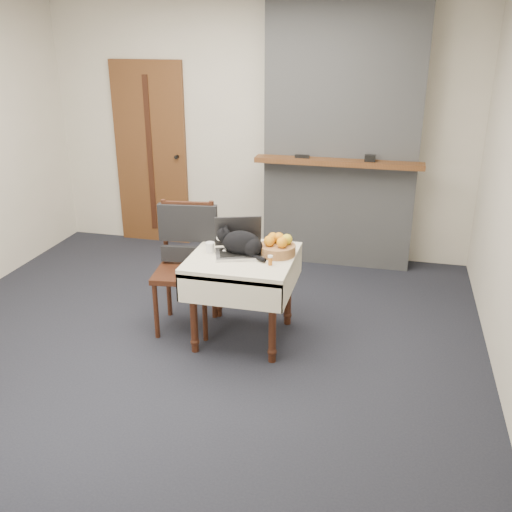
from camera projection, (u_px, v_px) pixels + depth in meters
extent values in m
plane|color=black|center=(198.00, 332.00, 4.62)|extent=(4.50, 4.50, 0.00)
cube|color=beige|center=(257.00, 131.00, 5.95)|extent=(4.50, 0.02, 2.60)
cube|color=brown|center=(151.00, 155.00, 6.30)|extent=(0.82, 0.05, 2.00)
cube|color=#33180D|center=(150.00, 155.00, 6.28)|extent=(0.06, 0.01, 1.70)
cylinder|color=black|center=(177.00, 157.00, 6.19)|extent=(0.04, 0.06, 0.04)
cube|color=gray|center=(342.00, 137.00, 5.61)|extent=(1.50, 0.30, 2.60)
cube|color=brown|center=(338.00, 162.00, 5.47)|extent=(1.62, 0.18, 0.05)
cube|color=black|center=(302.00, 156.00, 5.53)|extent=(0.14, 0.04, 0.03)
cube|color=black|center=(370.00, 158.00, 5.38)|extent=(0.10, 0.07, 0.06)
cylinder|color=#33180D|center=(194.00, 314.00, 4.24)|extent=(0.06, 0.06, 0.64)
sphere|color=#33180D|center=(195.00, 342.00, 4.33)|extent=(0.07, 0.07, 0.07)
cylinder|color=#33180D|center=(272.00, 323.00, 4.10)|extent=(0.06, 0.06, 0.64)
sphere|color=#33180D|center=(272.00, 352.00, 4.19)|extent=(0.07, 0.07, 0.07)
cylinder|color=#33180D|center=(218.00, 281.00, 4.78)|extent=(0.06, 0.06, 0.64)
sphere|color=#33180D|center=(219.00, 307.00, 4.87)|extent=(0.07, 0.07, 0.07)
cylinder|color=#33180D|center=(288.00, 289.00, 4.64)|extent=(0.06, 0.06, 0.64)
sphere|color=#33180D|center=(288.00, 315.00, 4.73)|extent=(0.07, 0.07, 0.07)
cube|color=beige|center=(243.00, 259.00, 4.31)|extent=(0.78, 0.78, 0.06)
cube|color=beige|center=(229.00, 293.00, 4.01)|extent=(0.78, 0.01, 0.22)
cube|color=beige|center=(255.00, 254.00, 4.70)|extent=(0.78, 0.01, 0.22)
cube|color=beige|center=(195.00, 268.00, 4.44)|extent=(0.01, 0.78, 0.22)
cube|color=beige|center=(292.00, 277.00, 4.27)|extent=(0.01, 0.78, 0.22)
cube|color=#B7B7BC|center=(240.00, 254.00, 4.29)|extent=(0.42, 0.35, 0.02)
cube|color=black|center=(239.00, 253.00, 4.29)|extent=(0.34, 0.26, 0.00)
cube|color=black|center=(238.00, 231.00, 4.38)|extent=(0.36, 0.18, 0.25)
cube|color=#A3BCEE|center=(238.00, 231.00, 4.38)|extent=(0.33, 0.16, 0.22)
ellipsoid|color=black|center=(241.00, 243.00, 4.28)|extent=(0.32, 0.21, 0.19)
ellipsoid|color=black|center=(252.00, 247.00, 4.26)|extent=(0.18, 0.19, 0.15)
sphere|color=black|center=(224.00, 235.00, 4.32)|extent=(0.12, 0.12, 0.11)
ellipsoid|color=white|center=(219.00, 238.00, 4.34)|extent=(0.05, 0.06, 0.05)
ellipsoid|color=white|center=(227.00, 245.00, 4.34)|extent=(0.05, 0.07, 0.08)
cone|color=black|center=(223.00, 229.00, 4.27)|extent=(0.04, 0.05, 0.04)
cone|color=black|center=(226.00, 227.00, 4.32)|extent=(0.04, 0.05, 0.04)
cylinder|color=black|center=(257.00, 258.00, 4.20)|extent=(0.16, 0.11, 0.03)
sphere|color=white|center=(225.00, 252.00, 4.32)|extent=(0.04, 0.04, 0.04)
sphere|color=white|center=(229.00, 249.00, 4.39)|extent=(0.04, 0.04, 0.04)
cylinder|color=silver|center=(210.00, 247.00, 4.35)|extent=(0.07, 0.07, 0.08)
cylinder|color=#AF5B15|center=(270.00, 261.00, 4.11)|extent=(0.03, 0.03, 0.06)
cylinder|color=silver|center=(270.00, 256.00, 4.10)|extent=(0.04, 0.04, 0.01)
cylinder|color=#A97044|center=(277.00, 250.00, 4.30)|extent=(0.28, 0.28, 0.08)
sphere|color=orange|center=(269.00, 241.00, 4.26)|extent=(0.08, 0.08, 0.08)
sphere|color=orange|center=(282.00, 243.00, 4.22)|extent=(0.08, 0.08, 0.08)
sphere|color=orange|center=(279.00, 238.00, 4.32)|extent=(0.08, 0.08, 0.08)
sphere|color=yellow|center=(287.00, 239.00, 4.29)|extent=(0.08, 0.08, 0.08)
sphere|color=orange|center=(273.00, 238.00, 4.32)|extent=(0.08, 0.08, 0.08)
cube|color=black|center=(271.00, 253.00, 4.33)|extent=(0.12, 0.07, 0.01)
cube|color=#33180D|center=(185.00, 273.00, 4.53)|extent=(0.51, 0.51, 0.04)
cylinder|color=#33180D|center=(156.00, 310.00, 4.46)|extent=(0.04, 0.04, 0.49)
cylinder|color=#33180D|center=(205.00, 312.00, 4.42)|extent=(0.04, 0.04, 0.49)
cylinder|color=#33180D|center=(169.00, 289.00, 4.82)|extent=(0.04, 0.04, 0.49)
cylinder|color=#33180D|center=(214.00, 291.00, 4.78)|extent=(0.04, 0.04, 0.49)
cylinder|color=#33180D|center=(165.00, 232.00, 4.63)|extent=(0.04, 0.04, 0.54)
cylinder|color=#33180D|center=(212.00, 234.00, 4.59)|extent=(0.04, 0.04, 0.54)
cube|color=#33180D|center=(188.00, 220.00, 4.57)|extent=(0.39, 0.08, 0.30)
cube|color=black|center=(188.00, 223.00, 4.57)|extent=(0.48, 0.12, 0.30)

